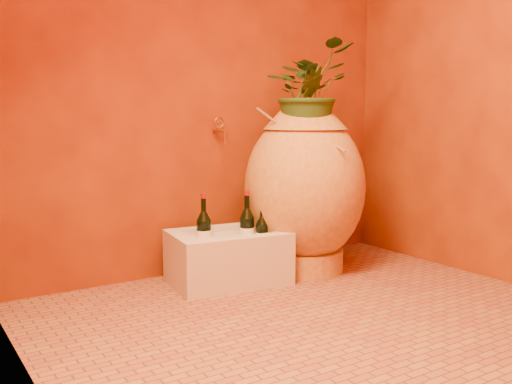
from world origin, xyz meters
TOP-DOWN VIEW (x-y plane):
  - floor at (0.00, 0.00)m, footprint 2.50×2.50m
  - wall_back at (0.00, 1.00)m, footprint 2.50×0.02m
  - wall_left at (-1.25, 0.00)m, footprint 0.02×2.00m
  - wall_right at (1.25, 0.00)m, footprint 0.02×2.00m
  - amphora at (0.45, 0.65)m, footprint 0.86×0.86m
  - stone_basin at (-0.07, 0.68)m, footprint 0.67×0.50m
  - wine_bottle_a at (0.11, 0.61)m, footprint 0.07×0.07m
  - wine_bottle_b at (0.05, 0.67)m, footprint 0.09×0.09m
  - wine_bottle_c at (-0.18, 0.75)m, footprint 0.08×0.08m
  - wall_tap at (0.03, 0.92)m, footprint 0.07×0.14m
  - plant_main at (0.44, 0.63)m, footprint 0.60×0.55m
  - plant_side at (0.39, 0.59)m, footprint 0.27×0.24m

SIDE VIEW (x-z plane):
  - floor at x=0.00m, z-range 0.00..0.00m
  - stone_basin at x=-0.07m, z-range -0.01..0.29m
  - wine_bottle_a at x=0.11m, z-range 0.12..0.41m
  - wine_bottle_c at x=-0.18m, z-range 0.11..0.45m
  - wine_bottle_b at x=0.05m, z-range 0.11..0.46m
  - amphora at x=0.45m, z-range 0.00..1.02m
  - wall_tap at x=0.03m, z-range 0.77..0.93m
  - plant_side at x=0.39m, z-range 0.80..1.21m
  - plant_main at x=0.44m, z-range 0.79..1.35m
  - wall_back at x=0.00m, z-range 0.00..2.50m
  - wall_left at x=-1.25m, z-range 0.00..2.50m
  - wall_right at x=1.25m, z-range 0.00..2.50m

